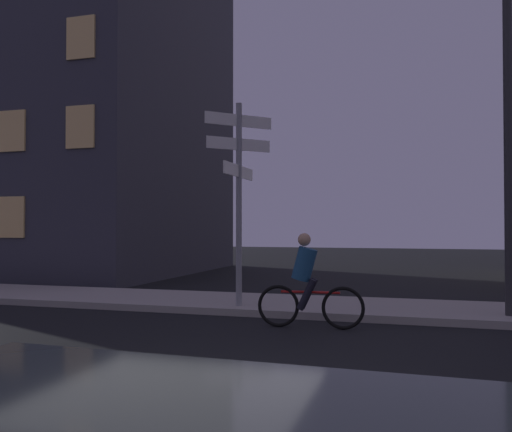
% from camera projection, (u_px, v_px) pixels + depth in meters
% --- Properties ---
extents(ground_plane, '(80.00, 80.00, 0.00)m').
position_uv_depth(ground_plane, '(172.00, 412.00, 5.00)').
color(ground_plane, black).
extents(sidewalk_kerb, '(40.00, 2.53, 0.14)m').
position_uv_depth(sidewalk_kerb, '(308.00, 306.00, 11.23)').
color(sidewalk_kerb, '#9E9991').
rests_on(sidewalk_kerb, ground_plane).
extents(signpost, '(1.07, 1.78, 4.07)m').
position_uv_depth(signpost, '(239.00, 183.00, 10.88)').
color(signpost, gray).
rests_on(signpost, sidewalk_kerb).
extents(cyclist, '(1.82, 0.35, 1.61)m').
position_uv_depth(cyclist, '(307.00, 284.00, 9.17)').
color(cyclist, black).
rests_on(cyclist, ground_plane).
extents(building_left_block, '(11.45, 9.82, 13.05)m').
position_uv_depth(building_left_block, '(54.00, 104.00, 21.15)').
color(building_left_block, '#383842').
rests_on(building_left_block, ground_plane).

